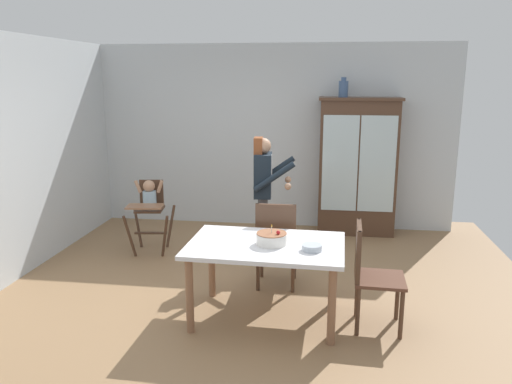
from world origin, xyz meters
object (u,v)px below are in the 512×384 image
at_px(china_cabinet, 357,166).
at_px(dining_chair_right_end, 369,269).
at_px(serving_bowl, 312,248).
at_px(high_chair_with_toddler, 150,203).
at_px(ceramic_vase, 343,88).
at_px(adult_person, 264,184).
at_px(dining_chair_far_side, 276,239).
at_px(birthday_cake, 272,238).
at_px(dining_table, 266,253).

height_order(china_cabinet, dining_chair_right_end, china_cabinet).
bearing_deg(china_cabinet, serving_bowl, -100.60).
relative_size(china_cabinet, high_chair_with_toddler, 2.05).
distance_m(china_cabinet, ceramic_vase, 1.11).
distance_m(china_cabinet, dining_chair_right_end, 2.88).
xyz_separation_m(ceramic_vase, serving_bowl, (-0.31, -2.96, -1.30)).
bearing_deg(dining_chair_right_end, adult_person, 38.92).
bearing_deg(dining_chair_far_side, ceramic_vase, -109.37).
bearing_deg(birthday_cake, serving_bowl, -17.98).
relative_size(ceramic_vase, dining_table, 0.19).
distance_m(ceramic_vase, dining_chair_far_side, 2.71).
xyz_separation_m(adult_person, dining_chair_right_end, (1.14, -1.53, -0.41)).
relative_size(china_cabinet, ceramic_vase, 7.22).
bearing_deg(ceramic_vase, birthday_cake, -103.50).
bearing_deg(dining_chair_far_side, high_chair_with_toddler, -29.34).
height_order(dining_chair_far_side, dining_chair_right_end, same).
relative_size(ceramic_vase, dining_chair_right_end, 0.28).
xyz_separation_m(ceramic_vase, birthday_cake, (-0.68, -2.84, -1.27)).
height_order(high_chair_with_toddler, adult_person, adult_person).
height_order(birthday_cake, dining_chair_right_end, dining_chair_right_end).
bearing_deg(high_chair_with_toddler, ceramic_vase, 18.55).
bearing_deg(dining_chair_right_end, high_chair_with_toddler, 60.20).
height_order(dining_table, dining_chair_right_end, dining_chair_right_end).
bearing_deg(birthday_cake, high_chair_with_toddler, 136.99).
height_order(high_chair_with_toddler, birthday_cake, high_chair_with_toddler).
xyz_separation_m(ceramic_vase, adult_person, (-0.94, -1.32, -1.10)).
distance_m(birthday_cake, serving_bowl, 0.39).
bearing_deg(birthday_cake, adult_person, 99.85).
height_order(dining_table, serving_bowl, serving_bowl).
distance_m(dining_chair_far_side, dining_chair_right_end, 1.15).
bearing_deg(ceramic_vase, dining_chair_right_end, -86.12).
relative_size(adult_person, dining_chair_far_side, 1.59).
height_order(ceramic_vase, dining_chair_far_side, ceramic_vase).
xyz_separation_m(china_cabinet, dining_chair_far_side, (-0.95, -2.13, -0.43)).
bearing_deg(birthday_cake, dining_chair_far_side, 92.07).
distance_m(dining_table, dining_chair_right_end, 0.93).
bearing_deg(ceramic_vase, china_cabinet, -0.89).
distance_m(birthday_cake, dining_chair_right_end, 0.91).
relative_size(high_chair_with_toddler, dining_table, 0.65).
distance_m(adult_person, serving_bowl, 1.76).
relative_size(high_chair_with_toddler, serving_bowl, 5.28).
bearing_deg(dining_table, serving_bowl, -17.63).
bearing_deg(dining_table, dining_chair_far_side, 87.63).
height_order(china_cabinet, birthday_cake, china_cabinet).
distance_m(china_cabinet, serving_bowl, 3.01).
height_order(adult_person, dining_chair_right_end, adult_person).
relative_size(ceramic_vase, birthday_cake, 0.96).
distance_m(high_chair_with_toddler, dining_chair_right_end, 3.10).
bearing_deg(ceramic_vase, dining_chair_far_side, -108.32).
bearing_deg(adult_person, dining_table, -176.25).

